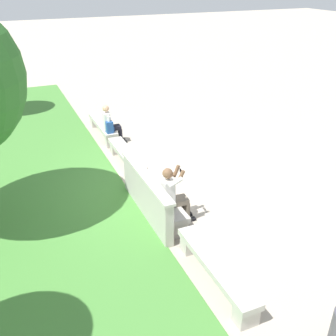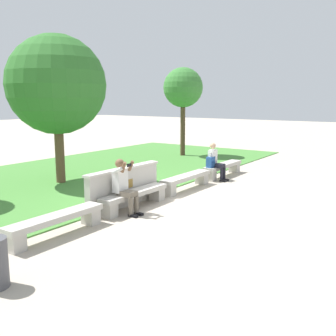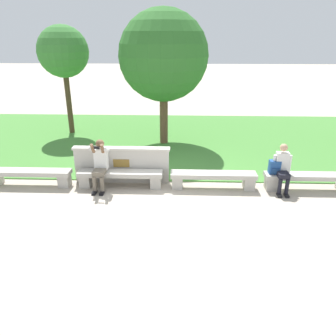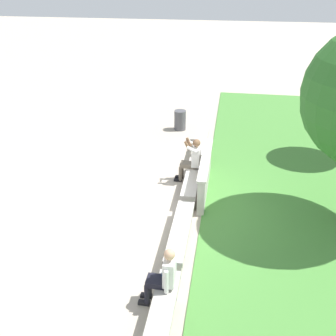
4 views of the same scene
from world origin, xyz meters
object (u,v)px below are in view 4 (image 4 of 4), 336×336
bench_main (200,144)px  person_photographer (192,158)px  bench_mid (180,233)px  bench_far (160,323)px  person_distant (164,275)px  backpack (169,271)px  trash_bin (180,120)px  bench_near (192,180)px

bench_main → person_photographer: 2.04m
bench_mid → bench_far: (2.49, 0.00, 0.00)m
bench_mid → person_distant: size_ratio=1.80×
bench_mid → person_distant: (1.76, -0.07, 0.36)m
bench_far → backpack: (-0.91, 0.01, 0.32)m
bench_mid → trash_bin: size_ratio=3.02×
bench_near → trash_bin: trash_bin is taller
bench_main → bench_near: same height
person_photographer → person_distant: size_ratio=1.05×
bench_main → person_distant: 6.75m
bench_far → person_photographer: person_photographer is taller
bench_far → backpack: size_ratio=5.30×
person_distant → backpack: (-0.18, 0.08, -0.05)m
bench_main → bench_mid: size_ratio=1.00×
trash_bin → bench_far: bearing=5.8°
bench_near → backpack: 4.08m
bench_near → trash_bin: bearing=-167.9°
bench_near → person_distant: 4.26m
trash_bin → person_photographer: bearing=12.4°
person_photographer → trash_bin: 4.07m
bench_far → trash_bin: trash_bin is taller
person_photographer → backpack: 4.57m
bench_main → backpack: 6.57m
person_photographer → trash_bin: (-3.96, -0.87, -0.36)m
bench_near → bench_far: 4.98m
bench_main → bench_mid: 4.98m
person_distant → backpack: 0.20m
bench_near → person_distant: size_ratio=1.80×
bench_near → person_distant: bearing=-0.9°
trash_bin → bench_near: bearing=12.1°
person_photographer → person_distant: bearing=0.1°
bench_near → bench_far: same height
bench_main → bench_mid: same height
backpack → person_photographer: bearing=-178.9°
bench_mid → person_photographer: 3.02m
bench_main → person_photographer: (1.99, -0.08, 0.43)m
bench_near → person_distant: person_distant is taller
bench_mid → trash_bin: 7.01m
backpack → bench_far: bearing=-0.8°
bench_near → bench_far: (4.98, 0.00, 0.00)m
person_photographer → trash_bin: bearing=-167.6°
bench_near → person_photographer: 0.66m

